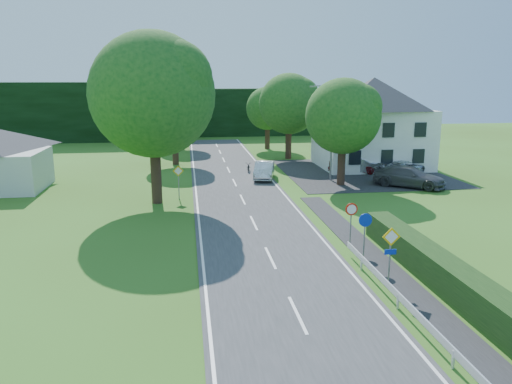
{
  "coord_description": "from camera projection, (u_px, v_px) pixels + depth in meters",
  "views": [
    {
      "loc": [
        -3.83,
        -10.44,
        8.48
      ],
      "look_at": [
        0.11,
        17.84,
        1.97
      ],
      "focal_mm": 35.0,
      "sensor_mm": 36.0,
      "label": 1
    }
  ],
  "objects": [
    {
      "name": "sign_priority_right",
      "position": [
        391.0,
        246.0,
        20.37
      ],
      "size": [
        0.78,
        0.09,
        2.59
      ],
      "color": "gray",
      "rests_on": "ground"
    },
    {
      "name": "line_centre",
      "position": [
        250.0,
        214.0,
        31.78
      ],
      "size": [
        0.12,
        80.0,
        0.01
      ],
      "primitive_type": null,
      "color": "white",
      "rests_on": "road"
    },
    {
      "name": "line_edge_right",
      "position": [
        299.0,
        212.0,
        32.22
      ],
      "size": [
        0.12,
        80.0,
        0.01
      ],
      "primitive_type": "cube",
      "color": "white",
      "rests_on": "road"
    },
    {
      "name": "motorcycle",
      "position": [
        249.0,
        167.0,
        46.36
      ],
      "size": [
        0.86,
        1.77,
        0.89
      ],
      "primitive_type": "imported",
      "rotation": [
        0.0,
        0.0,
        -0.16
      ],
      "color": "black",
      "rests_on": "road"
    },
    {
      "name": "parked_car_grey",
      "position": [
        409.0,
        177.0,
        39.72
      ],
      "size": [
        5.79,
        5.3,
        1.63
      ],
      "primitive_type": "imported",
      "rotation": [
        0.0,
        0.0,
        0.89
      ],
      "color": "#49484D",
      "rests_on": "parking_pad"
    },
    {
      "name": "house_white",
      "position": [
        372.0,
        122.0,
        48.15
      ],
      "size": [
        10.6,
        8.4,
        8.6
      ],
      "color": "white",
      "rests_on": "ground"
    },
    {
      "name": "parking_pad",
      "position": [
        361.0,
        173.0,
        45.96
      ],
      "size": [
        14.0,
        16.0,
        0.04
      ],
      "primitive_type": "cube",
      "color": "black",
      "rests_on": "ground"
    },
    {
      "name": "tree_right_mid",
      "position": [
        343.0,
        132.0,
        39.71
      ],
      "size": [
        7.0,
        7.0,
        8.58
      ],
      "primitive_type": null,
      "color": "#164A17",
      "rests_on": "ground"
    },
    {
      "name": "tree_right_back",
      "position": [
        267.0,
        118.0,
        60.73
      ],
      "size": [
        6.2,
        6.2,
        7.56
      ],
      "primitive_type": null,
      "color": "#164A17",
      "rests_on": "ground"
    },
    {
      "name": "line_edge_left",
      "position": [
        198.0,
        216.0,
        31.35
      ],
      "size": [
        0.12,
        80.0,
        0.01
      ],
      "primitive_type": "cube",
      "color": "white",
      "rests_on": "road"
    },
    {
      "name": "tree_right_far",
      "position": [
        289.0,
        116.0,
        52.97
      ],
      "size": [
        7.4,
        7.4,
        9.09
      ],
      "primitive_type": null,
      "color": "#164A17",
      "rests_on": "ground"
    },
    {
      "name": "sign_speed_limit",
      "position": [
        351.0,
        215.0,
        25.19
      ],
      "size": [
        0.64,
        0.11,
        2.37
      ],
      "color": "gray",
      "rests_on": "ground"
    },
    {
      "name": "treeline_left",
      "position": [
        6.0,
        112.0,
        67.7
      ],
      "size": [
        44.0,
        6.0,
        8.0
      ],
      "primitive_type": "cube",
      "color": "black",
      "rests_on": "ground"
    },
    {
      "name": "sign_roundabout",
      "position": [
        365.0,
        228.0,
        23.29
      ],
      "size": [
        0.64,
        0.08,
        2.37
      ],
      "color": "gray",
      "rests_on": "ground"
    },
    {
      "name": "tree_left_back",
      "position": [
        181.0,
        116.0,
        61.19
      ],
      "size": [
        6.6,
        6.6,
        8.07
      ],
      "primitive_type": null,
      "color": "#164A17",
      "rests_on": "ground"
    },
    {
      "name": "parked_car_silver_b",
      "position": [
        405.0,
        167.0,
        45.14
      ],
      "size": [
        4.77,
        3.79,
        1.21
      ],
      "primitive_type": "imported",
      "rotation": [
        0.0,
        0.0,
        2.05
      ],
      "color": "silver",
      "rests_on": "parking_pad"
    },
    {
      "name": "streetlight",
      "position": [
        330.0,
        128.0,
        41.54
      ],
      "size": [
        2.03,
        0.18,
        8.0
      ],
      "color": "gray",
      "rests_on": "ground"
    },
    {
      "name": "footpath",
      "position": [
        486.0,
        365.0,
        15.07
      ],
      "size": [
        1.5,
        44.0,
        0.04
      ],
      "primitive_type": "cube",
      "color": "black",
      "rests_on": "ground"
    },
    {
      "name": "treeline_right",
      "position": [
        264.0,
        112.0,
        76.51
      ],
      "size": [
        30.0,
        5.0,
        7.0
      ],
      "primitive_type": "cube",
      "color": "black",
      "rests_on": "ground"
    },
    {
      "name": "road",
      "position": [
        250.0,
        214.0,
        31.79
      ],
      "size": [
        7.0,
        80.0,
        0.04
      ],
      "primitive_type": "cube",
      "color": "#353638",
      "rests_on": "ground"
    },
    {
      "name": "parasol",
      "position": [
        348.0,
        160.0,
        47.62
      ],
      "size": [
        2.46,
        2.48,
        1.72
      ],
      "primitive_type": "imported",
      "rotation": [
        0.0,
        0.0,
        0.4
      ],
      "color": "#A5310D",
      "rests_on": "parking_pad"
    },
    {
      "name": "parked_car_silver_a",
      "position": [
        358.0,
        165.0,
        45.55
      ],
      "size": [
        4.93,
        2.71,
        1.54
      ],
      "primitive_type": "imported",
      "rotation": [
        0.0,
        0.0,
        1.33
      ],
      "color": "silver",
      "rests_on": "parking_pad"
    },
    {
      "name": "parked_car_red",
      "position": [
        353.0,
        164.0,
        45.68
      ],
      "size": [
        4.9,
        2.97,
        1.56
      ],
      "primitive_type": "imported",
      "rotation": [
        0.0,
        0.0,
        1.31
      ],
      "color": "#610A0E",
      "rests_on": "parking_pad"
    },
    {
      "name": "moving_car",
      "position": [
        264.0,
        170.0,
        42.93
      ],
      "size": [
        2.5,
        4.7,
        1.47
      ],
      "primitive_type": "imported",
      "rotation": [
        0.0,
        0.0,
        -0.22
      ],
      "color": "silver",
      "rests_on": "road"
    },
    {
      "name": "tree_main",
      "position": [
        154.0,
        119.0,
        33.56
      ],
      "size": [
        9.4,
        9.4,
        11.64
      ],
      "primitive_type": null,
      "color": "#164A17",
      "rests_on": "ground"
    },
    {
      "name": "tree_left_far",
      "position": [
        174.0,
        122.0,
        49.48
      ],
      "size": [
        7.0,
        7.0,
        8.58
      ],
      "primitive_type": null,
      "color": "#164A17",
      "rests_on": "ground"
    },
    {
      "name": "sign_priority_left",
      "position": [
        178.0,
        175.0,
        35.62
      ],
      "size": [
        0.78,
        0.09,
        2.44
      ],
      "color": "gray",
      "rests_on": "ground"
    }
  ]
}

